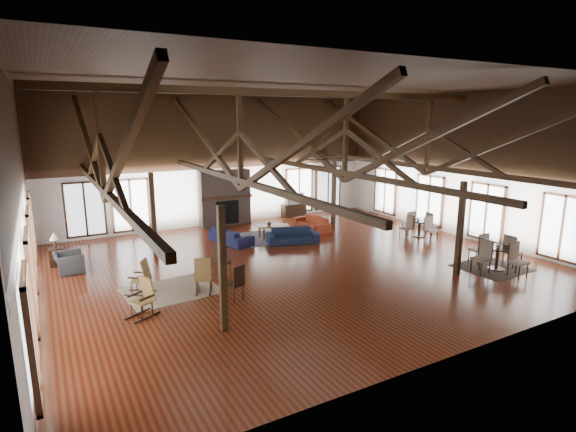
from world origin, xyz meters
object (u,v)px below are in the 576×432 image
sofa_navy_left (231,236)px  armchair (69,262)px  sofa_orange (312,223)px  cafe_table_near (497,254)px  cafe_table_far (419,225)px  tv_console (294,210)px  sofa_navy_front (293,236)px  coffee_table (273,227)px

sofa_navy_left → armchair: 6.01m
sofa_orange → cafe_table_near: bearing=17.9°
cafe_table_far → tv_console: 6.71m
sofa_orange → tv_console: bearing=167.1°
armchair → cafe_table_far: cafe_table_far is taller
sofa_navy_front → armchair: 8.17m
sofa_navy_left → cafe_table_far: bearing=-125.8°
coffee_table → cafe_table_near: cafe_table_near is taller
sofa_navy_left → coffee_table: sofa_navy_left is taller
coffee_table → tv_console: size_ratio=1.16×
sofa_navy_front → cafe_table_far: cafe_table_far is taller
cafe_table_far → tv_console: size_ratio=1.50×
sofa_navy_front → sofa_orange: (1.92, 1.57, -0.01)m
coffee_table → cafe_table_far: 6.23m
sofa_navy_left → cafe_table_near: 9.85m
sofa_orange → cafe_table_far: cafe_table_far is taller
cafe_table_far → cafe_table_near: bearing=-101.1°
sofa_navy_left → sofa_navy_front: bearing=-133.3°
sofa_navy_front → armchair: (-8.15, 0.57, 0.02)m
sofa_navy_front → cafe_table_far: size_ratio=1.10×
coffee_table → cafe_table_near: bearing=-37.9°
sofa_navy_front → coffee_table: size_ratio=1.43×
sofa_navy_left → sofa_orange: (4.10, 0.34, -0.01)m
cafe_table_far → tv_console: bearing=113.2°
sofa_navy_left → coffee_table: bearing=-103.0°
cafe_table_near → tv_console: bearing=99.6°
sofa_navy_left → armchair: size_ratio=2.10×
sofa_navy_front → armchair: armchair is taller
sofa_navy_front → tv_console: size_ratio=1.65×
sofa_navy_front → sofa_orange: sofa_navy_front is taller
coffee_table → armchair: armchair is taller
sofa_navy_front → sofa_navy_left: 2.51m
coffee_table → cafe_table_near: 8.70m
armchair → cafe_table_near: 14.20m
sofa_orange → armchair: (-10.07, -1.00, 0.03)m
sofa_navy_front → cafe_table_near: bearing=-38.7°
sofa_navy_front → sofa_navy_left: sofa_navy_left is taller
cafe_table_far → sofa_orange: bearing=134.8°
armchair → sofa_navy_left: bearing=-85.2°
cafe_table_near → tv_console: (-1.78, 10.54, -0.23)m
cafe_table_near → armchair: bearing=151.9°
sofa_navy_left → sofa_orange: 4.12m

